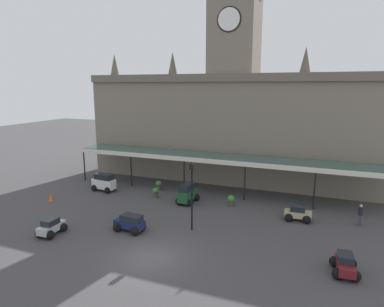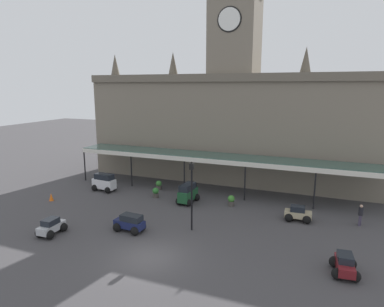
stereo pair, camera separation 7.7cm
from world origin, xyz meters
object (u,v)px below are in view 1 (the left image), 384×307
car_silver_sedan (51,228)px  pedestrian_near_entrance (360,214)px  car_white_van (104,183)px  car_maroon_sedan (345,265)px  planter_near_kerb (155,193)px  planter_forecourt_centre (158,185)px  planter_by_canopy (231,201)px  traffic_cone (51,197)px  car_navy_estate (130,224)px  car_beige_sedan (298,214)px  victorian_lamppost (192,188)px  car_green_van (188,194)px

car_silver_sedan → pedestrian_near_entrance: size_ratio=1.25×
car_white_van → car_maroon_sedan: size_ratio=1.17×
car_silver_sedan → planter_near_kerb: size_ratio=2.17×
pedestrian_near_entrance → planter_near_kerb: 17.48m
car_maroon_sedan → planter_forecourt_centre: car_maroon_sedan is taller
planter_by_canopy → planter_near_kerb: size_ratio=1.00×
traffic_cone → pedestrian_near_entrance: bearing=9.4°
pedestrian_near_entrance → car_navy_estate: bearing=-155.0°
car_beige_sedan → victorian_lamppost: (-7.10, -4.76, 2.69)m
car_green_van → planter_by_canopy: 3.94m
planter_forecourt_centre → car_white_van: bearing=-154.4°
pedestrian_near_entrance → car_beige_sedan: bearing=-170.7°
traffic_cone → planter_by_canopy: 16.53m
car_navy_estate → car_green_van: (1.60, 7.20, 0.24)m
car_white_van → car_navy_estate: bearing=-44.0°
car_beige_sedan → car_silver_sedan: same height
car_beige_sedan → victorian_lamppost: bearing=-146.2°
car_navy_estate → planter_near_kerb: bearing=103.6°
car_maroon_sedan → car_navy_estate: bearing=178.2°
car_navy_estate → victorian_lamppost: size_ratio=0.45×
car_green_van → car_white_van: bearing=179.3°
car_beige_sedan → traffic_cone: 21.86m
pedestrian_near_entrance → traffic_cone: bearing=-170.6°
car_maroon_sedan → victorian_lamppost: bearing=167.4°
pedestrian_near_entrance → car_green_van: bearing=-179.5°
car_maroon_sedan → victorian_lamppost: (-10.17, 2.27, 2.69)m
pedestrian_near_entrance → car_silver_sedan: bearing=-154.4°
planter_forecourt_centre → planter_by_canopy: size_ratio=1.00×
pedestrian_near_entrance → planter_by_canopy: 10.23m
car_navy_estate → car_green_van: car_green_van is taller
car_white_van → planter_near_kerb: size_ratio=2.58×
car_navy_estate → car_silver_sedan: size_ratio=1.11×
car_beige_sedan → victorian_lamppost: victorian_lamppost is taller
victorian_lamppost → planter_near_kerb: victorian_lamppost is taller
traffic_cone → planter_near_kerb: (8.55, 4.39, 0.13)m
car_green_van → planter_forecourt_centre: 4.93m
car_silver_sedan → planter_forecourt_centre: size_ratio=2.17×
planter_by_canopy → car_green_van: bearing=-170.7°
planter_forecourt_centre → planter_by_canopy: same height
car_silver_sedan → traffic_cone: size_ratio=2.90×
car_white_van → car_silver_sedan: car_white_van is taller
car_beige_sedan → planter_forecourt_centre: 14.22m
car_maroon_sedan → pedestrian_near_entrance: (1.39, 7.76, 0.41)m
car_white_van → car_green_van: bearing=-0.7°
car_silver_sedan → planter_by_canopy: bearing=44.9°
pedestrian_near_entrance → planter_by_canopy: (-10.21, 0.51, -0.42)m
car_green_van → planter_forecourt_centre: (-4.25, 2.48, -0.32)m
victorian_lamppost → planter_by_canopy: 6.72m
car_white_van → car_navy_estate: (7.58, -7.31, -0.24)m
car_beige_sedan → planter_forecourt_centre: (-13.88, 3.09, -0.01)m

